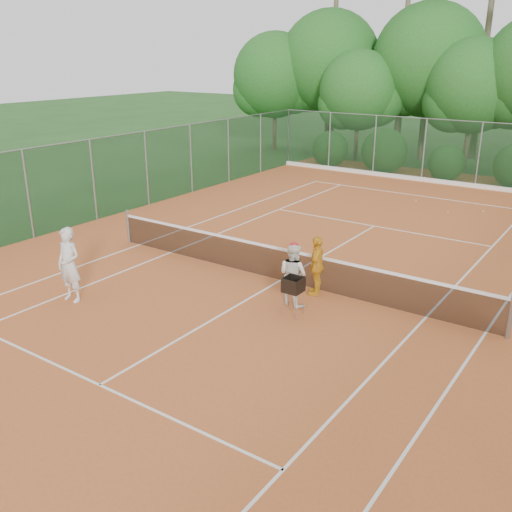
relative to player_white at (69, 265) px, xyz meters
The scene contains 13 objects.
ground 5.58m from the player_white, 48.47° to the left, with size 120.00×120.00×0.00m, color #214B1A.
clay_court 5.58m from the player_white, 48.47° to the left, with size 18.00×36.00×0.02m, color #BE5F2C.
tennis_net 5.51m from the player_white, 48.47° to the left, with size 11.97×0.10×1.10m.
player_white is the anchor object (origin of this frame).
player_center_grp 5.58m from the player_white, 32.34° to the left, with size 0.87×0.74×1.62m.
player_yellow 6.24m from the player_white, 38.33° to the left, with size 0.93×0.39×1.58m, color gold.
ball_hopper 5.62m from the player_white, 25.81° to the left, with size 0.42×0.42×0.96m.
stray_ball_a 15.43m from the player_white, 76.55° to the left, with size 0.07×0.07×0.07m, color #C8D431.
stray_ball_b 14.90m from the player_white, 69.26° to the left, with size 0.07×0.07×0.07m, color gold.
stray_ball_c 16.12m from the player_white, 66.57° to the left, with size 0.07×0.07×0.07m, color yellow.
court_markings 5.57m from the player_white, 48.47° to the left, with size 11.03×23.83×0.01m.
fence_back 19.46m from the player_white, 79.21° to the left, with size 18.07×0.07×3.00m.
fence_left 5.99m from the player_white, 154.02° to the left, with size 0.07×33.07×3.00m.
Camera 1 is at (7.77, -12.40, 5.97)m, focal length 40.00 mm.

